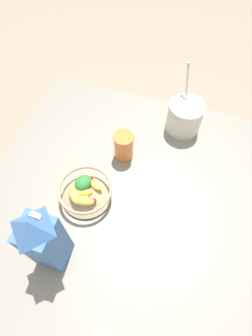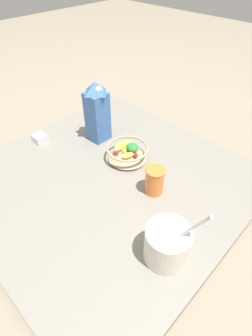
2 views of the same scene
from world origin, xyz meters
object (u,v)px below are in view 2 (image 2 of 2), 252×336
(fruit_bowl, at_px, (127,152))
(milk_carton, at_px, (97,112))
(drinking_cup, at_px, (155,180))
(yogurt_tub, at_px, (167,243))
(spice_jar, at_px, (40,138))

(fruit_bowl, height_order, milk_carton, milk_carton)
(milk_carton, xyz_separation_m, drinking_cup, (-0.09, -0.42, -0.08))
(yogurt_tub, bearing_deg, spice_jar, 85.81)
(fruit_bowl, distance_m, spice_jar, 0.44)
(yogurt_tub, bearing_deg, drinking_cup, 47.27)
(yogurt_tub, height_order, drinking_cup, yogurt_tub)
(drinking_cup, bearing_deg, fruit_bowl, 71.59)
(milk_carton, distance_m, spice_jar, 0.31)
(yogurt_tub, bearing_deg, milk_carton, 66.14)
(fruit_bowl, distance_m, drinking_cup, 0.22)
(fruit_bowl, xyz_separation_m, yogurt_tub, (-0.26, -0.41, 0.03))
(fruit_bowl, relative_size, yogurt_tub, 0.74)
(fruit_bowl, height_order, drinking_cup, drinking_cup)
(milk_carton, relative_size, yogurt_tub, 1.15)
(fruit_bowl, xyz_separation_m, drinking_cup, (-0.07, -0.21, 0.02))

